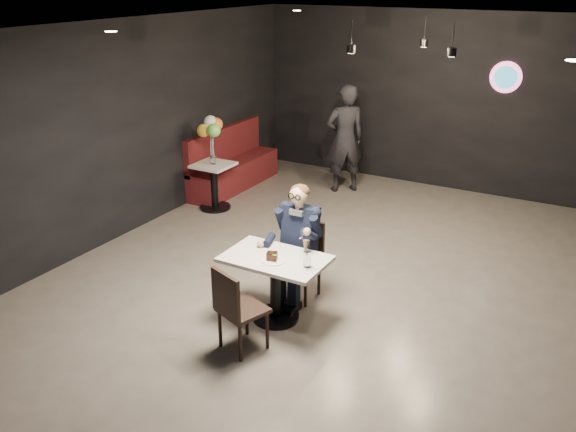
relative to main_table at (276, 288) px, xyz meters
The scene contains 17 objects.
floor 0.94m from the main_table, 62.95° to the left, with size 9.00×9.00×0.00m, color slate.
wall_sign 5.61m from the main_table, 77.18° to the left, with size 0.50×0.06×0.50m, color pink, non-canonical shape.
pendant_lights 3.75m from the main_table, 81.94° to the left, with size 1.40×1.20×0.36m, color black.
main_table is the anchor object (origin of this frame).
chair_far 0.56m from the main_table, 90.00° to the left, with size 0.42×0.46×0.92m, color black.
chair_near 0.65m from the main_table, 90.00° to the right, with size 0.42×0.46×0.92m, color black.
seated_man 0.65m from the main_table, 90.00° to the left, with size 0.60×0.80×1.44m, color black.
dessert_plate 0.40m from the main_table, 70.76° to the right, with size 0.24×0.24×0.01m, color white.
cake_slice 0.44m from the main_table, 80.99° to the right, with size 0.11×0.09×0.08m, color black.
mint_leaf 0.49m from the main_table, 63.27° to the right, with size 0.06×0.04×0.01m, color green.
sundae_glass 0.61m from the main_table, ahead, with size 0.08×0.08×0.17m, color silver.
wafer_cone 0.74m from the main_table, 10.74° to the right, with size 0.07×0.07×0.13m, color tan.
booth_bench 4.46m from the main_table, 129.91° to the left, with size 0.53×2.12×1.06m, color #4A1110.
side_table 3.52m from the main_table, 136.63° to the left, with size 0.57×0.57×0.71m, color white.
balloon_vase 3.55m from the main_table, 136.63° to the left, with size 0.09×0.09×0.14m, color silver.
balloon_bunch 3.62m from the main_table, 136.63° to the left, with size 0.38×0.38×0.63m, color gold.
passerby 4.42m from the main_table, 104.84° to the left, with size 0.67×0.44×1.85m, color black.
Camera 1 is at (2.59, -5.79, 3.58)m, focal length 38.00 mm.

